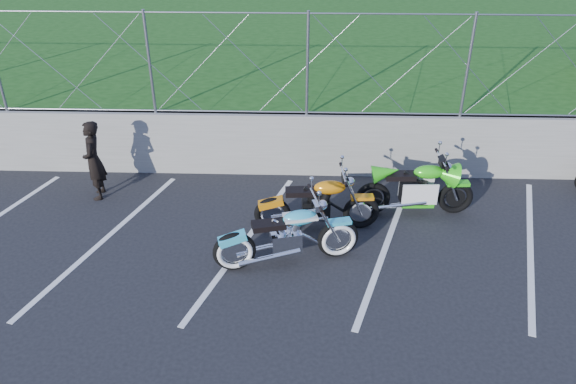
{
  "coord_description": "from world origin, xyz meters",
  "views": [
    {
      "loc": [
        0.99,
        -6.86,
        5.48
      ],
      "look_at": [
        0.71,
        1.3,
        0.79
      ],
      "focal_mm": 35.0,
      "sensor_mm": 36.0,
      "label": 1
    }
  ],
  "objects_px": {
    "cruiser_turquoise": "(289,238)",
    "sportbike_green": "(417,190)",
    "naked_orange": "(319,206)",
    "person_standing": "(94,160)"
  },
  "relations": [
    {
      "from": "naked_orange",
      "to": "sportbike_green",
      "type": "bearing_deg",
      "value": 13.74
    },
    {
      "from": "cruiser_turquoise",
      "to": "naked_orange",
      "type": "distance_m",
      "value": 1.11
    },
    {
      "from": "cruiser_turquoise",
      "to": "naked_orange",
      "type": "xyz_separation_m",
      "value": [
        0.48,
        1.0,
        -0.0
      ]
    },
    {
      "from": "cruiser_turquoise",
      "to": "sportbike_green",
      "type": "xyz_separation_m",
      "value": [
        2.26,
        1.58,
        0.01
      ]
    },
    {
      "from": "sportbike_green",
      "to": "naked_orange",
      "type": "bearing_deg",
      "value": -164.55
    },
    {
      "from": "naked_orange",
      "to": "cruiser_turquoise",
      "type": "bearing_deg",
      "value": -120.26
    },
    {
      "from": "cruiser_turquoise",
      "to": "sportbike_green",
      "type": "distance_m",
      "value": 2.76
    },
    {
      "from": "cruiser_turquoise",
      "to": "person_standing",
      "type": "relative_size",
      "value": 1.5
    },
    {
      "from": "cruiser_turquoise",
      "to": "naked_orange",
      "type": "relative_size",
      "value": 1.06
    },
    {
      "from": "sportbike_green",
      "to": "person_standing",
      "type": "distance_m",
      "value": 6.0
    }
  ]
}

